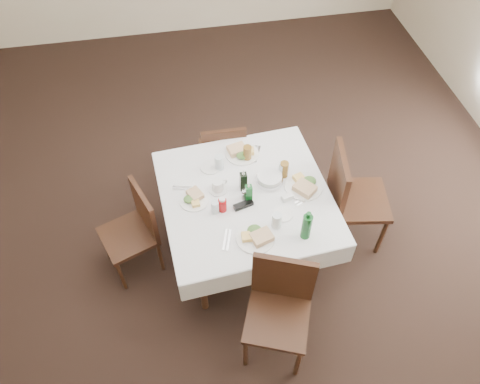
{
  "coord_description": "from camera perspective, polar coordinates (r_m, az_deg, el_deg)",
  "views": [
    {
      "loc": [
        -0.41,
        -2.51,
        3.63
      ],
      "look_at": [
        0.02,
        -0.22,
        0.8
      ],
      "focal_mm": 35.0,
      "sensor_mm": 36.0,
      "label": 1
    }
  ],
  "objects": [
    {
      "name": "ground_plane",
      "position": [
        4.43,
        -0.77,
        -4.48
      ],
      "size": [
        7.0,
        7.0,
        0.0
      ],
      "primitive_type": "plane",
      "color": "black"
    },
    {
      "name": "room_shell",
      "position": [
        3.19,
        -1.1,
        13.49
      ],
      "size": [
        6.04,
        7.04,
        2.8
      ],
      "color": "beige",
      "rests_on": "ground"
    },
    {
      "name": "dining_table",
      "position": [
        3.76,
        0.72,
        -1.13
      ],
      "size": [
        1.41,
        1.41,
        0.76
      ],
      "color": "black",
      "rests_on": "ground"
    },
    {
      "name": "chair_north",
      "position": [
        4.4,
        -2.08,
        4.87
      ],
      "size": [
        0.41,
        0.41,
        0.85
      ],
      "color": "black",
      "rests_on": "ground"
    },
    {
      "name": "chair_south",
      "position": [
        3.45,
        4.88,
        -13.26
      ],
      "size": [
        0.58,
        0.58,
        0.95
      ],
      "color": "black",
      "rests_on": "ground"
    },
    {
      "name": "chair_east",
      "position": [
        4.04,
        13.19,
        -0.22
      ],
      "size": [
        0.55,
        0.55,
        1.02
      ],
      "color": "black",
      "rests_on": "ground"
    },
    {
      "name": "chair_west",
      "position": [
        3.93,
        -12.56,
        -4.12
      ],
      "size": [
        0.53,
        0.53,
        0.87
      ],
      "color": "black",
      "rests_on": "ground"
    },
    {
      "name": "meal_north",
      "position": [
        3.98,
        0.14,
        4.86
      ],
      "size": [
        0.28,
        0.28,
        0.06
      ],
      "color": "white",
      "rests_on": "dining_table"
    },
    {
      "name": "meal_south",
      "position": [
        3.43,
        2.01,
        -5.38
      ],
      "size": [
        0.29,
        0.29,
        0.06
      ],
      "color": "white",
      "rests_on": "dining_table"
    },
    {
      "name": "meal_east",
      "position": [
        3.76,
        7.87,
        0.82
      ],
      "size": [
        0.31,
        0.31,
        0.07
      ],
      "color": "white",
      "rests_on": "dining_table"
    },
    {
      "name": "meal_west",
      "position": [
        3.67,
        -5.67,
        -0.77
      ],
      "size": [
        0.24,
        0.24,
        0.05
      ],
      "color": "white",
      "rests_on": "dining_table"
    },
    {
      "name": "side_plate_a",
      "position": [
        3.89,
        -3.64,
        3.07
      ],
      "size": [
        0.17,
        0.17,
        0.01
      ],
      "color": "white",
      "rests_on": "dining_table"
    },
    {
      "name": "side_plate_b",
      "position": [
        3.59,
        5.31,
        -2.7
      ],
      "size": [
        0.15,
        0.15,
        0.01
      ],
      "color": "white",
      "rests_on": "dining_table"
    },
    {
      "name": "water_n",
      "position": [
        3.84,
        -2.55,
        3.62
      ],
      "size": [
        0.07,
        0.07,
        0.13
      ],
      "color": "silver",
      "rests_on": "dining_table"
    },
    {
      "name": "water_s",
      "position": [
        3.47,
        4.49,
        -3.5
      ],
      "size": [
        0.07,
        0.07,
        0.14
      ],
      "color": "silver",
      "rests_on": "dining_table"
    },
    {
      "name": "water_e",
      "position": [
        3.8,
        5.27,
        2.75
      ],
      "size": [
        0.07,
        0.07,
        0.13
      ],
      "color": "silver",
      "rests_on": "dining_table"
    },
    {
      "name": "water_w",
      "position": [
        3.55,
        -3.05,
        -1.82
      ],
      "size": [
        0.06,
        0.06,
        0.11
      ],
      "color": "silver",
      "rests_on": "dining_table"
    },
    {
      "name": "iced_tea_a",
      "position": [
        3.9,
        0.9,
        4.76
      ],
      "size": [
        0.07,
        0.07,
        0.14
      ],
      "color": "brown",
      "rests_on": "dining_table"
    },
    {
      "name": "iced_tea_b",
      "position": [
        3.79,
        5.4,
        2.76
      ],
      "size": [
        0.07,
        0.07,
        0.15
      ],
      "color": "brown",
      "rests_on": "dining_table"
    },
    {
      "name": "bread_basket",
      "position": [
        3.77,
        3.61,
        1.64
      ],
      "size": [
        0.22,
        0.22,
        0.07
      ],
      "color": "silver",
      "rests_on": "dining_table"
    },
    {
      "name": "oil_cruet_dark",
      "position": [
        3.67,
        0.41,
        1.36
      ],
      "size": [
        0.05,
        0.05,
        0.22
      ],
      "color": "black",
      "rests_on": "dining_table"
    },
    {
      "name": "oil_cruet_green",
      "position": [
        3.59,
        1.06,
        -0.12
      ],
      "size": [
        0.05,
        0.05,
        0.21
      ],
      "color": "#135B21",
      "rests_on": "dining_table"
    },
    {
      "name": "ketchup_bottle",
      "position": [
        3.56,
        -2.15,
        -1.54
      ],
      "size": [
        0.06,
        0.06,
        0.14
      ],
      "color": "#A7070A",
      "rests_on": "dining_table"
    },
    {
      "name": "salt_shaker",
      "position": [
        3.64,
        0.39,
        -0.54
      ],
      "size": [
        0.03,
        0.03,
        0.07
      ],
      "color": "white",
      "rests_on": "dining_table"
    },
    {
      "name": "pepper_shaker",
      "position": [
        3.65,
        0.53,
        -0.23
      ],
      "size": [
        0.04,
        0.04,
        0.09
      ],
      "color": "#46321C",
      "rests_on": "dining_table"
    },
    {
      "name": "coffee_mug",
      "position": [
        3.7,
        -2.69,
        0.75
      ],
      "size": [
        0.16,
        0.15,
        0.11
      ],
      "color": "white",
      "rests_on": "dining_table"
    },
    {
      "name": "sunglasses",
      "position": [
        3.61,
        0.41,
        -1.59
      ],
      "size": [
        0.17,
        0.09,
        0.03
      ],
      "color": "black",
      "rests_on": "dining_table"
    },
    {
      "name": "green_bottle",
      "position": [
        3.4,
        8.12,
        -4.14
      ],
      "size": [
        0.07,
        0.07,
        0.28
      ],
      "color": "#135B21",
      "rests_on": "dining_table"
    },
    {
      "name": "sugar_caddy",
      "position": [
        3.67,
        5.78,
        -0.6
      ],
      "size": [
        0.1,
        0.08,
        0.05
      ],
      "color": "white",
      "rests_on": "dining_table"
    },
    {
      "name": "cutlery_n",
      "position": [
        3.99,
        1.93,
        4.66
      ],
      "size": [
        0.12,
        0.2,
        0.01
      ],
      "color": "silver",
      "rests_on": "dining_table"
    },
    {
      "name": "cutlery_s",
      "position": [
        3.44,
        -1.61,
        -5.86
      ],
      "size": [
        0.1,
        0.19,
        0.01
      ],
      "color": "silver",
      "rests_on": "dining_table"
    },
    {
      "name": "cutlery_e",
      "position": [
        3.7,
        7.88,
        -0.91
      ],
      "size": [
        0.18,
        0.11,
        0.01
      ],
      "color": "silver",
      "rests_on": "dining_table"
    },
    {
      "name": "cutlery_w",
      "position": [
        3.76,
        -6.98,
        0.47
      ],
      "size": [
        0.17,
        0.08,
        0.01
      ],
      "color": "silver",
      "rests_on": "dining_table"
    }
  ]
}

